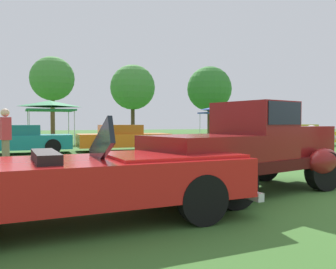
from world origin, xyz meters
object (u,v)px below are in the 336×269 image
Objects in this scene: feature_pickup_truck at (251,147)px; canopy_tent_right_field at (223,109)px; spectator_near_truck at (5,138)px; neighbor_convertible at (90,178)px; show_car_yellow at (299,135)px; show_car_orange at (123,138)px; show_car_teal at (21,140)px; canopy_tent_center_field at (50,105)px.

canopy_tent_right_field is (11.03, 18.44, 1.56)m from feature_pickup_truck.
spectator_near_truck is 20.54m from canopy_tent_right_field.
neighbor_convertible is at bearing -166.13° from feature_pickup_truck.
canopy_tent_right_field is at bearing 53.55° from neighbor_convertible.
show_car_orange is at bearing 178.86° from show_car_yellow.
neighbor_convertible is at bearing -86.61° from show_car_teal.
spectator_near_truck reaches higher than neighbor_convertible.
feature_pickup_truck is at bearing -120.90° from canopy_tent_right_field.
show_car_teal is (-3.84, 10.66, -0.26)m from feature_pickup_truck.
show_car_teal is at bearing -104.08° from canopy_tent_center_field.
feature_pickup_truck reaches higher than show_car_teal.
feature_pickup_truck is at bearing 13.87° from neighbor_convertible.
feature_pickup_truck reaches higher than show_car_orange.
canopy_tent_center_field is at bearing 86.56° from neighbor_convertible.
show_car_teal is at bearing 179.08° from show_car_orange.
canopy_tent_center_field is (1.80, 7.16, 1.82)m from show_car_teal.
feature_pickup_truck is at bearing -93.14° from show_car_orange.
feature_pickup_truck is at bearing -83.46° from canopy_tent_center_field.
show_car_yellow is (14.97, -0.28, 0.00)m from show_car_teal.
canopy_tent_center_field is (2.27, 12.96, 1.51)m from spectator_near_truck.
canopy_tent_center_field is at bearing 109.95° from show_car_orange.
show_car_yellow is (11.13, 10.38, -0.26)m from feature_pickup_truck.
show_car_yellow is 1.45× the size of canopy_tent_right_field.
feature_pickup_truck is 15.22m from show_car_yellow.
show_car_yellow is 15.24m from canopy_tent_center_field.
show_car_yellow is at bearing 37.99° from neighbor_convertible.
spectator_near_truck is (-0.47, -5.80, 0.31)m from show_car_teal.
canopy_tent_center_field reaches higher than neighbor_convertible.
show_car_orange and show_car_yellow have the same top height.
canopy_tent_right_field is (-0.10, 8.05, 1.82)m from show_car_yellow.
canopy_tent_right_field is at bearing 27.59° from show_car_teal.
spectator_near_truck is at bearing 131.55° from feature_pickup_truck.
spectator_near_truck is at bearing -160.34° from show_car_yellow.
canopy_tent_right_field is at bearing 41.49° from spectator_near_truck.
show_car_yellow is (14.29, 11.16, 0.02)m from neighbor_convertible.
canopy_tent_center_field is (-2.62, 7.23, 1.82)m from show_car_orange.
show_car_teal is 7.60m from canopy_tent_center_field.
spectator_near_truck is 13.24m from canopy_tent_center_field.
canopy_tent_center_field reaches higher than feature_pickup_truck.
neighbor_convertible is 18.72m from canopy_tent_center_field.
neighbor_convertible is 1.52× the size of canopy_tent_right_field.
feature_pickup_truck is 18.00m from canopy_tent_center_field.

